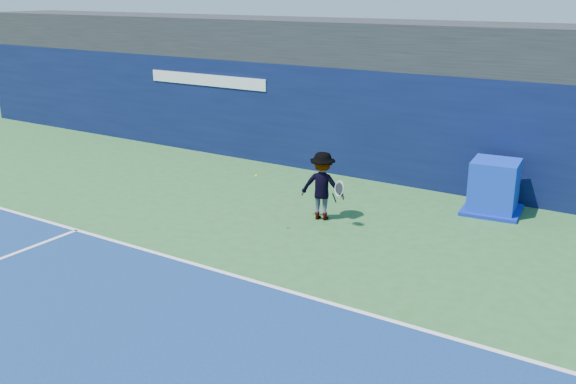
# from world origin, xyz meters

# --- Properties ---
(ground) EXTENTS (80.00, 80.00, 0.00)m
(ground) POSITION_xyz_m (0.00, 0.00, 0.00)
(ground) COLOR #2D642F
(ground) RESTS_ON ground
(baseline) EXTENTS (24.00, 0.10, 0.01)m
(baseline) POSITION_xyz_m (0.00, 3.00, 0.01)
(baseline) COLOR white
(baseline) RESTS_ON ground
(stadium_band) EXTENTS (36.00, 3.00, 1.20)m
(stadium_band) POSITION_xyz_m (0.00, 11.50, 3.60)
(stadium_band) COLOR black
(stadium_band) RESTS_ON back_wall_assembly
(back_wall_assembly) EXTENTS (36.00, 1.03, 3.00)m
(back_wall_assembly) POSITION_xyz_m (-0.00, 10.50, 1.50)
(back_wall_assembly) COLOR #0A1238
(back_wall_assembly) RESTS_ON ground
(equipment_cart) EXTENTS (1.44, 1.44, 1.25)m
(equipment_cart) POSITION_xyz_m (2.31, 9.17, 0.57)
(equipment_cart) COLOR #0D2EBE
(equipment_cart) RESTS_ON ground
(tennis_player) EXTENTS (1.30, 0.82, 1.58)m
(tennis_player) POSITION_xyz_m (-0.86, 6.58, 0.79)
(tennis_player) COLOR silver
(tennis_player) RESTS_ON ground
(tennis_ball) EXTENTS (0.06, 0.06, 0.06)m
(tennis_ball) POSITION_xyz_m (-1.59, 5.02, 1.29)
(tennis_ball) COLOR #C6DB18
(tennis_ball) RESTS_ON ground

